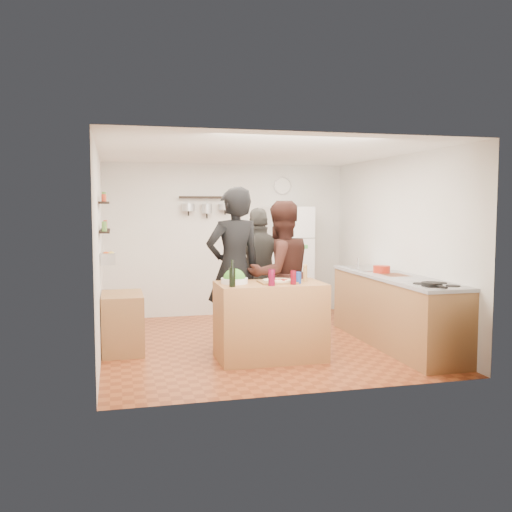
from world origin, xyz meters
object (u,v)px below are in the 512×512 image
object	(u,v)px
person_left	(234,269)
fridge	(288,261)
skillet	(432,284)
red_bowl	(382,269)
person_center	(280,275)
person_back	(260,274)
prep_island	(270,321)
side_table	(123,323)
wine_bottle	(232,277)
pepper_mill	(305,274)
counter_run	(395,311)
salad_bowl	(234,281)
wall_clock	(282,186)
salt_canister	(298,278)

from	to	relation	value
person_left	fridge	distance (m)	2.42
skillet	red_bowl	world-z (taller)	red_bowl
red_bowl	fridge	distance (m)	2.11
person_center	person_back	size ratio (longest dim) A/B	1.05
red_bowl	person_back	bearing A→B (deg)	162.28
prep_island	fridge	size ratio (longest dim) A/B	0.69
red_bowl	side_table	size ratio (longest dim) A/B	0.28
person_back	fridge	xyz separation A→B (m)	(0.86, 1.50, 0.00)
wine_bottle	pepper_mill	distance (m)	0.99
prep_island	pepper_mill	size ratio (longest dim) A/B	7.75
prep_island	counter_run	bearing A→B (deg)	7.84
salad_bowl	pepper_mill	bearing A→B (deg)	0.00
counter_run	pepper_mill	bearing A→B (deg)	-171.65
prep_island	pepper_mill	world-z (taller)	pepper_mill
skillet	side_table	bearing A→B (deg)	155.13
counter_run	wall_clock	world-z (taller)	wall_clock
side_table	fridge	bearing A→B (deg)	33.43
prep_island	person_center	xyz separation A→B (m)	(0.27, 0.51, 0.48)
person_left	person_center	xyz separation A→B (m)	(0.60, -0.01, -0.08)
person_left	skillet	bearing A→B (deg)	131.29
salt_canister	wall_clock	size ratio (longest dim) A/B	0.44
pepper_mill	side_table	bearing A→B (deg)	161.52
wine_bottle	prep_island	bearing A→B (deg)	23.75
pepper_mill	wine_bottle	bearing A→B (deg)	-164.13
prep_island	salad_bowl	size ratio (longest dim) A/B	3.99
wine_bottle	person_left	xyz separation A→B (m)	(0.17, 0.73, 0.01)
prep_island	side_table	xyz separation A→B (m)	(-1.69, 0.77, -0.09)
salad_bowl	wine_bottle	size ratio (longest dim) A/B	1.46
salt_canister	person_left	bearing A→B (deg)	134.65
fridge	wine_bottle	bearing A→B (deg)	-118.51
salad_bowl	counter_run	distance (m)	2.23
salt_canister	red_bowl	distance (m)	1.55
person_left	person_back	world-z (taller)	person_left
counter_run	fridge	bearing A→B (deg)	108.06
wine_bottle	person_left	bearing A→B (deg)	76.75
salad_bowl	counter_run	xyz separation A→B (m)	(2.17, 0.19, -0.49)
salad_bowl	person_back	xyz separation A→B (m)	(0.56, 0.99, -0.05)
counter_run	side_table	world-z (taller)	counter_run
person_left	wall_clock	distance (m)	2.93
prep_island	pepper_mill	xyz separation A→B (m)	(0.45, 0.05, 0.54)
salad_bowl	pepper_mill	size ratio (longest dim) A/B	1.94
prep_island	salt_canister	distance (m)	0.61
prep_island	person_left	distance (m)	0.83
skillet	wine_bottle	bearing A→B (deg)	165.32
salad_bowl	red_bowl	xyz separation A→B (m)	(2.12, 0.50, 0.03)
wine_bottle	fridge	xyz separation A→B (m)	(1.50, 2.76, -0.12)
salad_bowl	salt_canister	size ratio (longest dim) A/B	2.38
person_left	skillet	distance (m)	2.37
pepper_mill	person_back	bearing A→B (deg)	107.26
counter_run	skillet	bearing A→B (deg)	-95.58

